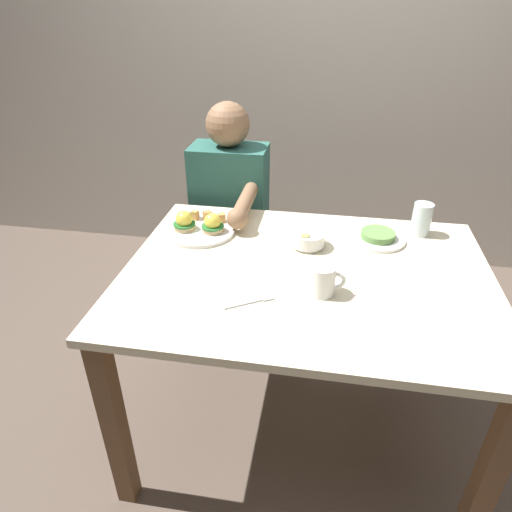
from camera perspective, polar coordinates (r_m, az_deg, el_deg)
ground_plane at (r=1.98m, az=5.14°, el=-20.31°), size 6.00×6.00×0.00m
back_wall at (r=2.77m, az=9.65°, el=25.17°), size 4.80×0.10×2.60m
dining_table at (r=1.55m, az=6.20°, el=-5.21°), size 1.20×0.90×0.74m
eggs_benedict_plate at (r=1.72m, az=-7.17°, el=3.70°), size 0.27×0.27×0.09m
fruit_bowl at (r=1.62m, az=6.60°, el=2.11°), size 0.12×0.12×0.06m
coffee_mug at (r=1.36m, az=8.43°, el=-2.89°), size 0.11×0.08×0.09m
fork at (r=1.34m, az=-0.45°, el=-5.76°), size 0.14×0.10×0.00m
water_glass_near at (r=1.79m, az=20.14°, el=4.18°), size 0.07×0.07×0.12m
side_plate at (r=1.72m, az=15.10°, el=2.31°), size 0.20×0.20×0.04m
diner_person at (r=2.11m, az=-3.34°, el=5.60°), size 0.34×0.54×1.14m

